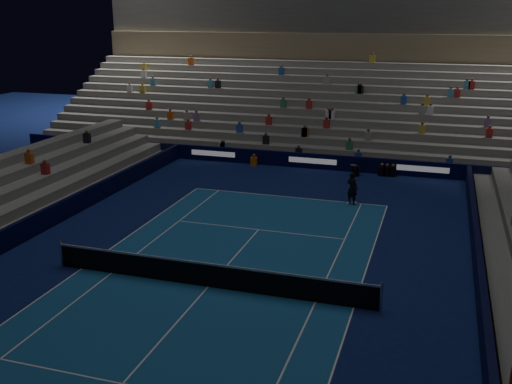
% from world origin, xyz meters
% --- Properties ---
extents(ground, '(90.00, 90.00, 0.00)m').
position_xyz_m(ground, '(0.00, 0.00, 0.00)').
color(ground, '#0C184A').
rests_on(ground, ground).
extents(court_surface, '(10.97, 23.77, 0.01)m').
position_xyz_m(court_surface, '(0.00, 0.00, 0.01)').
color(court_surface, '#184F85').
rests_on(court_surface, ground).
extents(sponsor_barrier_far, '(44.00, 0.25, 1.00)m').
position_xyz_m(sponsor_barrier_far, '(0.00, 18.50, 0.50)').
color(sponsor_barrier_far, black).
rests_on(sponsor_barrier_far, ground).
extents(sponsor_barrier_east, '(0.25, 37.00, 1.00)m').
position_xyz_m(sponsor_barrier_east, '(9.70, 0.00, 0.50)').
color(sponsor_barrier_east, black).
rests_on(sponsor_barrier_east, ground).
extents(grandstand_main, '(44.00, 15.20, 11.20)m').
position_xyz_m(grandstand_main, '(0.00, 27.90, 3.38)').
color(grandstand_main, slate).
rests_on(grandstand_main, ground).
extents(tennis_net, '(12.90, 0.10, 1.10)m').
position_xyz_m(tennis_net, '(0.00, 0.00, 0.50)').
color(tennis_net, '#B2B2B7').
rests_on(tennis_net, ground).
extents(tennis_player, '(0.78, 0.66, 1.80)m').
position_xyz_m(tennis_player, '(3.61, 11.66, 0.90)').
color(tennis_player, black).
rests_on(tennis_player, ground).
extents(broadcast_camera, '(0.51, 0.94, 0.61)m').
position_xyz_m(broadcast_camera, '(2.95, 17.61, 0.32)').
color(broadcast_camera, black).
rests_on(broadcast_camera, ground).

